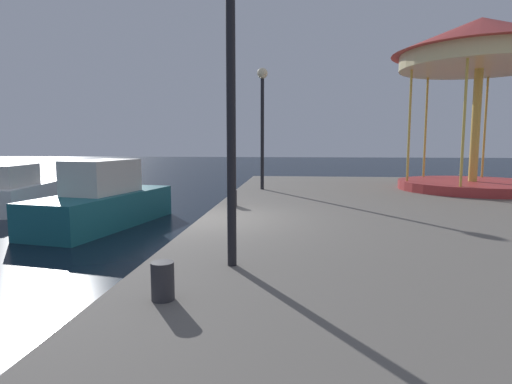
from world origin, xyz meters
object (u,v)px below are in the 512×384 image
carousel (480,61)px  motorboat_white (16,192)px  bollard_south (163,281)px  motorboat_teal (103,202)px  lamp_post_mid_promenade (231,40)px  lamp_post_far_end (262,107)px  bollard_center (232,198)px

carousel → motorboat_white: bearing=-178.3°
motorboat_white → bollard_south: size_ratio=13.54×
carousel → bollard_south: size_ratio=14.18×
motorboat_teal → bollard_south: bearing=-60.9°
motorboat_white → carousel: bearing=1.7°
motorboat_white → bollard_south: (8.89, -10.41, 0.38)m
lamp_post_mid_promenade → lamp_post_far_end: 9.15m
motorboat_teal → bollard_south: motorboat_teal is taller
motorboat_white → lamp_post_far_end: 9.56m
carousel → lamp_post_far_end: (-7.15, -0.44, -1.45)m
motorboat_white → lamp_post_far_end: (9.08, 0.03, 3.01)m
bollard_south → bollard_center: bearing=92.4°
lamp_post_mid_promenade → carousel: bearing=54.6°
bollard_center → bollard_south: same height
carousel → bollard_center: carousel is taller
motorboat_white → lamp_post_mid_promenade: size_ratio=1.29×
bollard_center → motorboat_white: bearing=155.9°
motorboat_teal → lamp_post_mid_promenade: (4.73, -6.26, 2.98)m
motorboat_white → motorboat_teal: motorboat_teal is taller
lamp_post_far_end → bollard_center: (-0.46, -3.89, -2.63)m
lamp_post_far_end → bollard_south: bearing=-91.0°
motorboat_white → bollard_center: bearing=-24.1°
lamp_post_far_end → bollard_center: size_ratio=10.27×
bollard_center → bollard_south: size_ratio=1.00×
motorboat_white → lamp_post_mid_promenade: 13.46m
motorboat_white → lamp_post_far_end: lamp_post_far_end is taller
motorboat_white → lamp_post_far_end: bearing=0.2°
lamp_post_far_end → motorboat_teal: bearing=-146.7°
motorboat_teal → carousel: (11.55, 3.34, 4.37)m
motorboat_teal → lamp_post_far_end: 6.01m
lamp_post_mid_promenade → bollard_south: (-0.53, -1.30, -2.69)m
motorboat_teal → lamp_post_mid_promenade: size_ratio=1.23×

